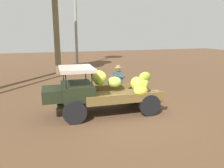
{
  "coord_description": "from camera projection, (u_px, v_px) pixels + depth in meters",
  "views": [
    {
      "loc": [
        2.92,
        7.49,
        3.05
      ],
      "look_at": [
        0.38,
        -0.28,
        1.14
      ],
      "focal_mm": 34.87,
      "sensor_mm": 36.0,
      "label": 1
    }
  ],
  "objects": [
    {
      "name": "wooden_crate",
      "position": [
        155.0,
        96.0,
        9.93
      ],
      "size": [
        0.55,
        0.62,
        0.49
      ],
      "primitive_type": "cube",
      "rotation": [
        0.0,
        0.0,
        1.27
      ],
      "color": "olive",
      "rests_on": "ground"
    },
    {
      "name": "truck",
      "position": [
        101.0,
        91.0,
        8.32
      ],
      "size": [
        4.52,
        1.99,
        1.85
      ],
      "rotation": [
        0.0,
        0.0,
        -0.03
      ],
      "color": "black",
      "rests_on": "ground"
    },
    {
      "name": "farmer",
      "position": [
        118.0,
        81.0,
        9.84
      ],
      "size": [
        0.53,
        0.49,
        1.66
      ],
      "rotation": [
        0.0,
        0.0,
        1.34
      ],
      "color": "#BDB99B",
      "rests_on": "ground"
    },
    {
      "name": "ground_plane",
      "position": [
        123.0,
        113.0,
        8.51
      ],
      "size": [
        60.0,
        60.0,
        0.0
      ],
      "primitive_type": "plane",
      "color": "brown"
    }
  ]
}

